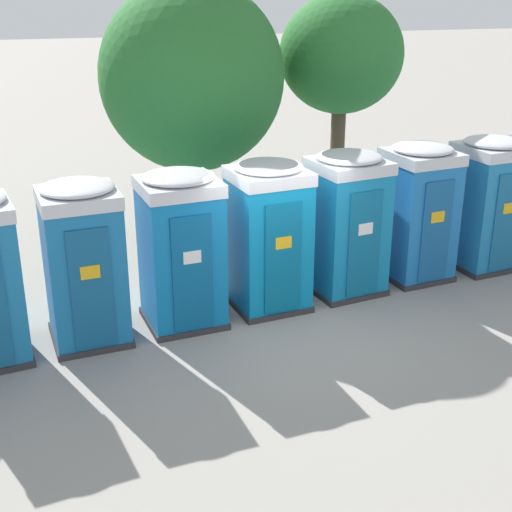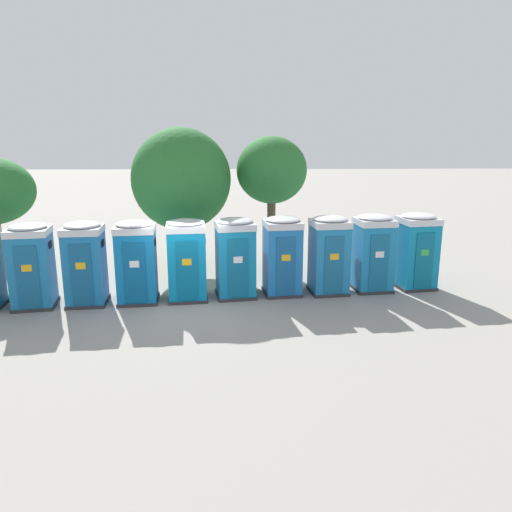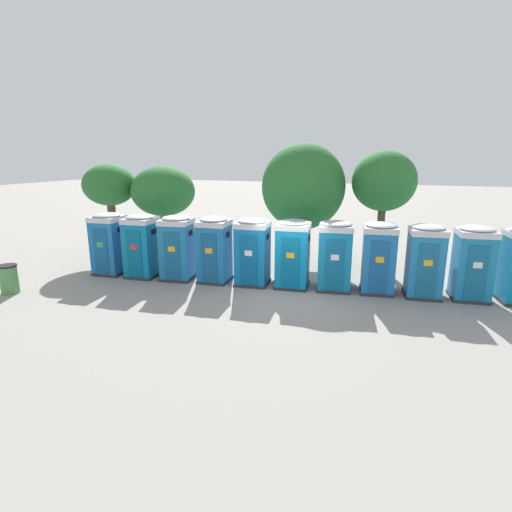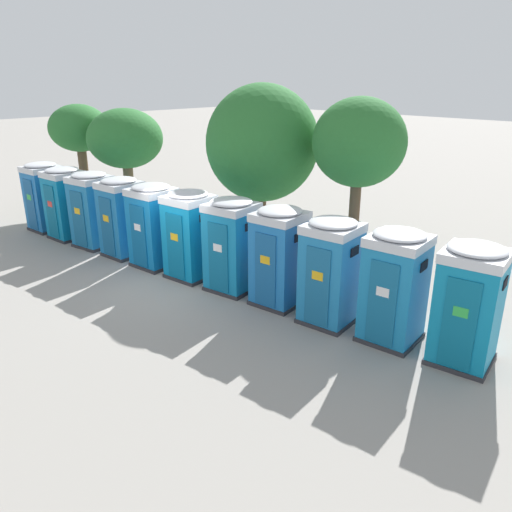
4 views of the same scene
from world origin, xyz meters
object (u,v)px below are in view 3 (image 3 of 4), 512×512
Objects in this scene: portapotty_4 at (253,251)px; street_tree_3 at (109,186)px; street_tree_0 at (384,182)px; portapotty_8 at (425,261)px; portapotty_9 at (473,263)px; portapotty_2 at (177,247)px; portapotty_5 at (293,253)px; portapotty_6 at (335,255)px; trash_can at (9,279)px; portapotty_3 at (214,249)px; street_tree_1 at (303,187)px; portapotty_7 at (379,257)px; portapotty_0 at (109,243)px; portapotty_1 at (142,246)px; street_tree_2 at (163,192)px.

portapotty_4 is 8.46m from street_tree_3.
street_tree_0 is 1.14× the size of street_tree_3.
portapotty_8 is 1.52m from portapotty_9.
portapotty_5 is (4.53, 0.57, -0.00)m from portapotty_2.
portapotty_6 is 2.45× the size of trash_can.
portapotty_6 is at bearing 7.38° from portapotty_3.
street_tree_1 is at bearing 10.89° from street_tree_3.
portapotty_7 is at bearing 7.68° from portapotty_2.
portapotty_8 is at bearing 6.64° from portapotty_0.
portapotty_2 and portapotty_7 have the same top height.
portapotty_9 is at bearing -44.50° from street_tree_0.
portapotty_0 is 1.00× the size of portapotty_6.
street_tree_1 reaches higher than portapotty_9.
street_tree_3 is (-1.91, 2.61, 2.09)m from portapotty_0.
street_tree_3 reaches higher than portapotty_3.
portapotty_2 reaches higher than trash_can.
street_tree_3 reaches higher than portapotty_0.
portapotty_6 is 0.51× the size of street_tree_0.
portapotty_6 is (4.53, 0.59, -0.00)m from portapotty_3.
street_tree_0 reaches higher than portapotty_1.
portapotty_8 is 14.64m from trash_can.
portapotty_7 is at bearing -5.88° from street_tree_3.
portapotty_4 is 1.00× the size of portapotty_8.
street_tree_0 is at bearing 27.79° from portapotty_1.
portapotty_6 and portapotty_7 have the same top height.
portapotty_3 is 0.59× the size of street_tree_2.
portapotty_5 is at bearing -126.16° from street_tree_0.
portapotty_4 is 7.61m from portapotty_9.
portapotty_4 and portapotty_5 have the same top height.
portapotty_1 is (1.52, 0.09, -0.00)m from portapotty_0.
portapotty_1 is 1.00× the size of portapotty_5.
trash_can is (-4.78, -3.57, -0.76)m from portapotty_2.
portapotty_1 is 1.00× the size of portapotty_2.
portapotty_1 is at bearing -74.32° from street_tree_2.
portapotty_7 is at bearing -176.78° from portapotty_8.
portapotty_6 is 3.05m from portapotty_8.
portapotty_2 is 1.00× the size of portapotty_3.
portapotty_1 is at bearing 3.55° from portapotty_0.
portapotty_3 is at bearing 7.94° from portapotty_1.
portapotty_0 is at bearing -173.66° from portapotty_4.
street_tree_2 is at bearing 165.94° from portapotty_6.
portapotty_7 is 0.51× the size of street_tree_0.
portapotty_5 is 10.22m from trash_can.
trash_can is (-3.27, -3.36, -0.76)m from portapotty_1.
portapotty_9 is (12.08, 1.57, -0.00)m from portapotty_1.
portapotty_8 is (9.07, 1.10, 0.00)m from portapotty_2.
trash_can is (0.16, -5.87, -2.85)m from street_tree_3.
portapotty_0 and portapotty_4 have the same top height.
portapotty_4 is 1.00× the size of portapotty_6.
portapotty_1 is 6.09m from portapotty_5.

